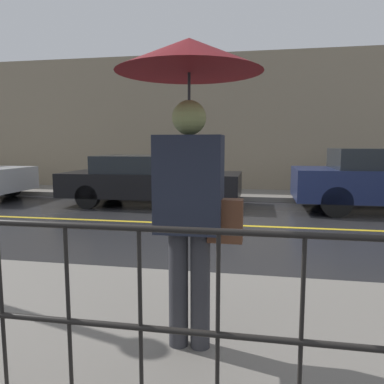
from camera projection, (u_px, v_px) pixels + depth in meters
ground_plane at (238, 226)px, 7.45m from camera, size 80.00×80.00×0.00m
sidewalk_near at (205, 332)px, 3.08m from camera, size 28.00×2.51×0.14m
sidewalk_far at (246, 195)px, 11.52m from camera, size 28.00×1.91×0.14m
lane_marking at (238, 225)px, 7.45m from camera, size 25.20×0.12×0.01m
building_storefront at (248, 124)px, 12.32m from camera, size 28.00×0.30×4.57m
railing_foreground at (178, 296)px, 2.00m from camera, size 12.00×0.04×1.04m
pedestrian at (190, 116)px, 2.54m from camera, size 0.99×0.99×2.17m
car_black at (150, 180)px, 9.90m from camera, size 4.65×1.80×1.32m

